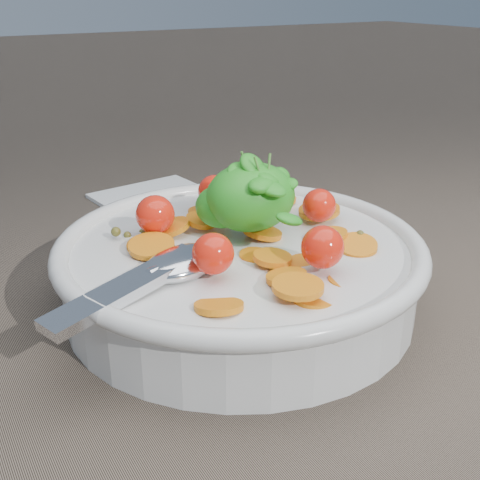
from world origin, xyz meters
TOP-DOWN VIEW (x-y plane):
  - ground at (0.00, 0.00)m, footprint 6.00×6.00m
  - bowl at (0.01, -0.02)m, footprint 0.33×0.30m
  - napkin at (0.06, 0.27)m, footprint 0.15×0.14m

SIDE VIEW (x-z plane):
  - ground at x=0.00m, z-range 0.00..0.00m
  - napkin at x=0.06m, z-range 0.00..0.01m
  - bowl at x=0.01m, z-range -0.03..0.10m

